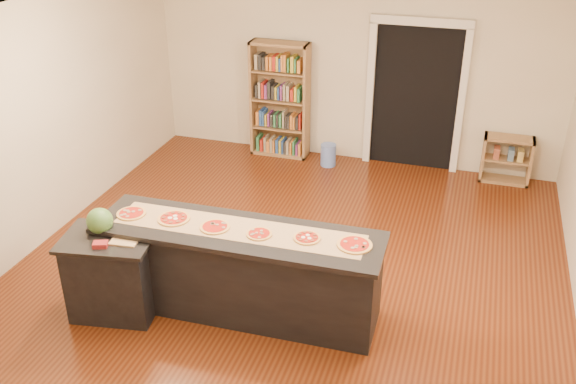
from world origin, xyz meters
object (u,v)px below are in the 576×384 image
(low_shelf, at_px, (506,159))
(kitchen_island, at_px, (239,271))
(side_counter, at_px, (113,274))
(bookshelf, at_px, (280,100))
(watermelon, at_px, (100,221))
(waste_bin, at_px, (328,155))

(low_shelf, bearing_deg, kitchen_island, -123.05)
(kitchen_island, relative_size, side_counter, 3.22)
(side_counter, relative_size, bookshelf, 0.50)
(watermelon, bearing_deg, low_shelf, 47.83)
(bookshelf, relative_size, watermelon, 6.88)
(side_counter, bearing_deg, low_shelf, 39.74)
(low_shelf, height_order, waste_bin, low_shelf)
(low_shelf, relative_size, watermelon, 2.66)
(waste_bin, bearing_deg, watermelon, -107.84)
(kitchen_island, distance_m, watermelon, 1.43)
(watermelon, bearing_deg, waste_bin, 72.16)
(kitchen_island, relative_size, low_shelf, 4.16)
(kitchen_island, bearing_deg, low_shelf, 55.76)
(bookshelf, bearing_deg, low_shelf, 0.19)
(bookshelf, xyz_separation_m, waste_bin, (0.82, -0.20, -0.71))
(side_counter, bearing_deg, waste_bin, 64.47)
(side_counter, relative_size, low_shelf, 1.29)
(kitchen_island, relative_size, waste_bin, 8.46)
(side_counter, xyz_separation_m, low_shelf, (3.71, 4.28, -0.10))
(side_counter, xyz_separation_m, bookshelf, (0.36, 4.27, 0.44))
(bookshelf, bearing_deg, kitchen_island, -78.02)
(low_shelf, distance_m, watermelon, 5.72)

